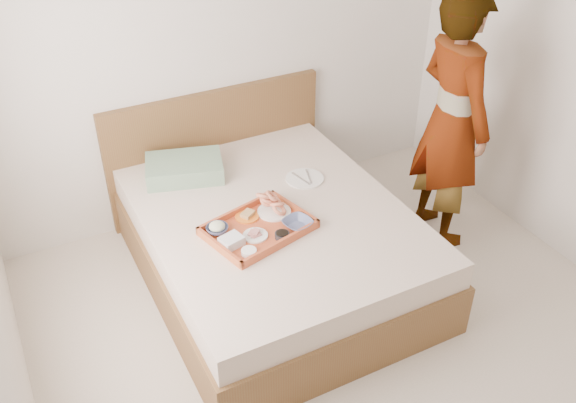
% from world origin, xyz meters
% --- Properties ---
extents(ground, '(3.50, 4.00, 0.01)m').
position_xyz_m(ground, '(0.00, 0.00, 0.00)').
color(ground, beige).
rests_on(ground, ground).
extents(wall_back, '(3.50, 0.01, 2.60)m').
position_xyz_m(wall_back, '(0.00, 2.00, 1.30)').
color(wall_back, silver).
rests_on(wall_back, ground).
extents(bed, '(1.65, 2.00, 0.53)m').
position_xyz_m(bed, '(-0.14, 1.00, 0.27)').
color(bed, brown).
rests_on(bed, ground).
extents(headboard, '(1.65, 0.06, 0.95)m').
position_xyz_m(headboard, '(-0.14, 1.97, 0.47)').
color(headboard, brown).
rests_on(headboard, ground).
extents(pillow, '(0.58, 0.47, 0.12)m').
position_xyz_m(pillow, '(-0.49, 1.65, 0.59)').
color(pillow, gray).
rests_on(pillow, bed).
extents(tray, '(0.69, 0.57, 0.05)m').
position_xyz_m(tray, '(-0.31, 0.86, 0.56)').
color(tray, '#B35A29').
rests_on(tray, bed).
extents(prawn_plate, '(0.25, 0.25, 0.01)m').
position_xyz_m(prawn_plate, '(-0.15, 0.97, 0.55)').
color(prawn_plate, white).
rests_on(prawn_plate, tray).
extents(navy_bowl_big, '(0.21, 0.21, 0.04)m').
position_xyz_m(navy_bowl_big, '(-0.09, 0.77, 0.57)').
color(navy_bowl_big, navy).
rests_on(navy_bowl_big, tray).
extents(sauce_dish, '(0.11, 0.11, 0.03)m').
position_xyz_m(sauce_dish, '(-0.23, 0.72, 0.56)').
color(sauce_dish, black).
rests_on(sauce_dish, tray).
extents(meat_plate, '(0.18, 0.18, 0.01)m').
position_xyz_m(meat_plate, '(-0.36, 0.80, 0.55)').
color(meat_plate, white).
rests_on(meat_plate, tray).
extents(bread_plate, '(0.18, 0.18, 0.01)m').
position_xyz_m(bread_plate, '(-0.33, 1.00, 0.55)').
color(bread_plate, orange).
rests_on(bread_plate, tray).
extents(salad_bowl, '(0.16, 0.16, 0.04)m').
position_xyz_m(salad_bowl, '(-0.54, 0.94, 0.57)').
color(salad_bowl, navy).
rests_on(salad_bowl, tray).
extents(plastic_tub, '(0.15, 0.13, 0.05)m').
position_xyz_m(plastic_tub, '(-0.52, 0.79, 0.57)').
color(plastic_tub, silver).
rests_on(plastic_tub, tray).
extents(cheese_round, '(0.11, 0.11, 0.03)m').
position_xyz_m(cheese_round, '(-0.46, 0.67, 0.56)').
color(cheese_round, white).
rests_on(cheese_round, tray).
extents(dinner_plate, '(0.29, 0.29, 0.01)m').
position_xyz_m(dinner_plate, '(0.21, 1.24, 0.54)').
color(dinner_plate, white).
rests_on(dinner_plate, bed).
extents(person, '(0.47, 0.68, 1.80)m').
position_xyz_m(person, '(1.13, 0.92, 0.90)').
color(person, beige).
rests_on(person, ground).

